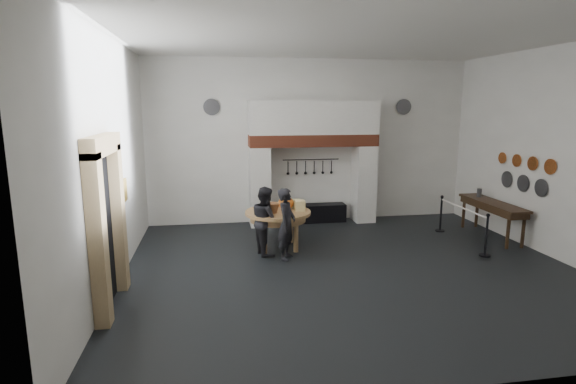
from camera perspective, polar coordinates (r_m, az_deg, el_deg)
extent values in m
cube|color=black|center=(9.33, 7.99, -9.54)|extent=(9.00, 8.00, 0.02)
cube|color=silver|center=(8.83, 8.81, 18.98)|extent=(9.00, 8.00, 0.02)
cube|color=white|center=(12.65, 2.86, 6.43)|extent=(9.00, 0.02, 4.50)
cube|color=white|center=(5.18, 21.89, -1.00)|extent=(9.00, 0.02, 4.50)
cube|color=white|center=(8.58, -21.65, 3.50)|extent=(0.02, 8.00, 4.50)
cube|color=white|center=(11.03, 31.32, 4.18)|extent=(0.02, 8.00, 4.50)
cube|color=silver|center=(12.23, -3.61, 0.71)|extent=(0.55, 0.70, 2.15)
cube|color=silver|center=(12.86, 9.58, 1.09)|extent=(0.55, 0.70, 2.15)
cube|color=#9E442B|center=(12.30, 3.21, 6.58)|extent=(3.50, 0.72, 0.32)
cube|color=silver|center=(12.27, 3.24, 9.42)|extent=(3.50, 0.70, 0.90)
cube|color=black|center=(12.70, 3.04, -2.70)|extent=(1.90, 0.45, 0.50)
cylinder|color=black|center=(12.62, 2.92, 4.14)|extent=(1.60, 0.02, 0.02)
cube|color=black|center=(7.80, -22.43, -4.75)|extent=(0.04, 1.10, 2.50)
cube|color=tan|center=(7.11, -23.00, -5.86)|extent=(0.22, 0.30, 2.60)
cube|color=tan|center=(8.43, -20.82, -3.14)|extent=(0.22, 0.30, 2.60)
cube|color=tan|center=(7.54, -22.54, 5.56)|extent=(0.22, 1.70, 0.30)
cube|color=gold|center=(9.44, -20.08, 0.23)|extent=(0.05, 0.34, 0.44)
cylinder|color=tan|center=(10.26, -1.29, -2.62)|extent=(1.52, 1.52, 0.07)
ellipsoid|color=#D6551E|center=(10.34, -0.27, -1.43)|extent=(0.36, 0.36, 0.31)
cube|color=#FAE395|center=(10.25, 1.52, -1.74)|extent=(0.22, 0.22, 0.24)
cube|color=#D8CF81|center=(10.54, 1.10, -1.49)|extent=(0.18, 0.18, 0.20)
cone|color=brown|center=(10.06, -2.02, -2.05)|extent=(0.32, 0.32, 0.22)
ellipsoid|color=#A9683C|center=(10.56, -2.09, -1.67)|extent=(0.31, 0.18, 0.13)
imported|color=black|center=(9.55, -0.19, -4.08)|extent=(0.57, 0.66, 1.54)
imported|color=black|center=(9.89, -2.85, -3.65)|extent=(0.72, 0.84, 1.51)
cube|color=#332112|center=(12.21, 24.56, -1.28)|extent=(0.55, 2.20, 0.06)
cylinder|color=#47474B|center=(12.67, 23.12, -0.10)|extent=(0.12, 0.12, 0.22)
cylinder|color=#C6662D|center=(11.19, 30.35, 2.79)|extent=(0.03, 0.34, 0.34)
cylinder|color=#C6662D|center=(11.61, 28.64, 3.20)|extent=(0.03, 0.32, 0.32)
cylinder|color=#C6662D|center=(12.05, 27.05, 3.58)|extent=(0.03, 0.30, 0.30)
cylinder|color=#C6662D|center=(12.49, 25.56, 3.93)|extent=(0.03, 0.28, 0.28)
cylinder|color=#4C4C51|center=(11.41, 29.47, 0.46)|extent=(0.03, 0.40, 0.40)
cylinder|color=#4C4C51|center=(11.88, 27.68, 0.99)|extent=(0.03, 0.40, 0.40)
cylinder|color=#4C4C51|center=(12.35, 26.03, 1.48)|extent=(0.03, 0.40, 0.40)
cylinder|color=#4C4C51|center=(12.28, -9.68, 10.59)|extent=(0.44, 0.03, 0.44)
cylinder|color=#4C4C51|center=(13.41, 14.48, 10.42)|extent=(0.44, 0.03, 0.44)
cylinder|color=black|center=(10.70, 23.88, -5.17)|extent=(0.05, 0.05, 0.90)
cylinder|color=black|center=(12.36, 18.85, -2.72)|extent=(0.05, 0.05, 0.90)
cylinder|color=white|center=(11.42, 21.32, -1.92)|extent=(0.04, 2.00, 0.04)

